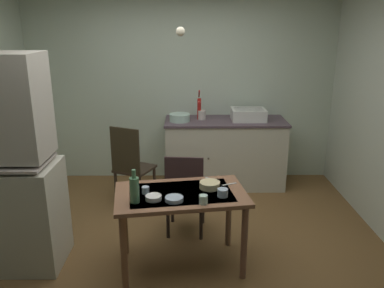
{
  "coord_description": "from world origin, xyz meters",
  "views": [
    {
      "loc": [
        0.09,
        -3.36,
        2.13
      ],
      "look_at": [
        0.13,
        0.22,
        1.01
      ],
      "focal_mm": 36.48,
      "sensor_mm": 36.0,
      "label": 1
    }
  ],
  "objects_px": {
    "glass_bottle": "(134,189)",
    "dining_table": "(181,203)",
    "chair_far_side": "(185,192)",
    "sink_basin": "(248,114)",
    "chair_by_counter": "(131,165)",
    "serving_bowl_wide": "(210,185)",
    "hand_pump": "(199,107)",
    "mixing_bowl_counter": "(180,118)",
    "mug_dark": "(223,193)"
  },
  "relations": [
    {
      "from": "hand_pump",
      "to": "mug_dark",
      "type": "height_order",
      "value": "hand_pump"
    },
    {
      "from": "dining_table",
      "to": "mug_dark",
      "type": "distance_m",
      "value": 0.39
    },
    {
      "from": "hand_pump",
      "to": "mixing_bowl_counter",
      "type": "distance_m",
      "value": 0.3
    },
    {
      "from": "dining_table",
      "to": "mug_dark",
      "type": "bearing_deg",
      "value": -13.09
    },
    {
      "from": "dining_table",
      "to": "serving_bowl_wide",
      "type": "height_order",
      "value": "serving_bowl_wide"
    },
    {
      "from": "chair_far_side",
      "to": "dining_table",
      "type": "bearing_deg",
      "value": -93.4
    },
    {
      "from": "sink_basin",
      "to": "hand_pump",
      "type": "height_order",
      "value": "hand_pump"
    },
    {
      "from": "hand_pump",
      "to": "serving_bowl_wide",
      "type": "relative_size",
      "value": 2.14
    },
    {
      "from": "serving_bowl_wide",
      "to": "sink_basin",
      "type": "bearing_deg",
      "value": 71.5
    },
    {
      "from": "chair_by_counter",
      "to": "sink_basin",
      "type": "bearing_deg",
      "value": 22.63
    },
    {
      "from": "hand_pump",
      "to": "sink_basin",
      "type": "bearing_deg",
      "value": -4.02
    },
    {
      "from": "hand_pump",
      "to": "chair_far_side",
      "type": "distance_m",
      "value": 1.5
    },
    {
      "from": "hand_pump",
      "to": "dining_table",
      "type": "xyz_separation_m",
      "value": [
        -0.21,
        -1.92,
        -0.46
      ]
    },
    {
      "from": "sink_basin",
      "to": "mixing_bowl_counter",
      "type": "bearing_deg",
      "value": -176.82
    },
    {
      "from": "chair_by_counter",
      "to": "serving_bowl_wide",
      "type": "distance_m",
      "value": 1.48
    },
    {
      "from": "mug_dark",
      "to": "mixing_bowl_counter",
      "type": "bearing_deg",
      "value": 101.88
    },
    {
      "from": "sink_basin",
      "to": "chair_by_counter",
      "type": "relative_size",
      "value": 0.44
    },
    {
      "from": "dining_table",
      "to": "serving_bowl_wide",
      "type": "distance_m",
      "value": 0.3
    },
    {
      "from": "mixing_bowl_counter",
      "to": "serving_bowl_wide",
      "type": "height_order",
      "value": "mixing_bowl_counter"
    },
    {
      "from": "hand_pump",
      "to": "mixing_bowl_counter",
      "type": "relative_size",
      "value": 1.47
    },
    {
      "from": "dining_table",
      "to": "chair_far_side",
      "type": "xyz_separation_m",
      "value": [
        0.03,
        0.56,
        -0.14
      ]
    },
    {
      "from": "glass_bottle",
      "to": "hand_pump",
      "type": "bearing_deg",
      "value": 74.61
    },
    {
      "from": "dining_table",
      "to": "sink_basin",
      "type": "bearing_deg",
      "value": 65.59
    },
    {
      "from": "sink_basin",
      "to": "mixing_bowl_counter",
      "type": "relative_size",
      "value": 1.66
    },
    {
      "from": "hand_pump",
      "to": "chair_far_side",
      "type": "relative_size",
      "value": 0.44
    },
    {
      "from": "chair_by_counter",
      "to": "mixing_bowl_counter",
      "type": "bearing_deg",
      "value": 44.51
    },
    {
      "from": "chair_by_counter",
      "to": "hand_pump",
      "type": "bearing_deg",
      "value": 38.51
    },
    {
      "from": "mixing_bowl_counter",
      "to": "chair_by_counter",
      "type": "distance_m",
      "value": 0.92
    },
    {
      "from": "hand_pump",
      "to": "mug_dark",
      "type": "distance_m",
      "value": 2.04
    },
    {
      "from": "chair_far_side",
      "to": "glass_bottle",
      "type": "xyz_separation_m",
      "value": [
        -0.41,
        -0.75,
        0.36
      ]
    },
    {
      "from": "sink_basin",
      "to": "mixing_bowl_counter",
      "type": "distance_m",
      "value": 0.9
    },
    {
      "from": "dining_table",
      "to": "glass_bottle",
      "type": "distance_m",
      "value": 0.47
    },
    {
      "from": "hand_pump",
      "to": "chair_by_counter",
      "type": "relative_size",
      "value": 0.39
    },
    {
      "from": "hand_pump",
      "to": "mixing_bowl_counter",
      "type": "bearing_deg",
      "value": -159.5
    },
    {
      "from": "sink_basin",
      "to": "chair_far_side",
      "type": "distance_m",
      "value": 1.63
    },
    {
      "from": "chair_by_counter",
      "to": "dining_table",
      "type": "bearing_deg",
      "value": -63.92
    },
    {
      "from": "sink_basin",
      "to": "chair_by_counter",
      "type": "xyz_separation_m",
      "value": [
        -1.47,
        -0.61,
        -0.47
      ]
    },
    {
      "from": "dining_table",
      "to": "glass_bottle",
      "type": "relative_size",
      "value": 4.27
    },
    {
      "from": "glass_bottle",
      "to": "sink_basin",
      "type": "bearing_deg",
      "value": 59.34
    },
    {
      "from": "sink_basin",
      "to": "chair_by_counter",
      "type": "height_order",
      "value": "sink_basin"
    },
    {
      "from": "dining_table",
      "to": "glass_bottle",
      "type": "height_order",
      "value": "glass_bottle"
    },
    {
      "from": "sink_basin",
      "to": "mixing_bowl_counter",
      "type": "xyz_separation_m",
      "value": [
        -0.9,
        -0.05,
        -0.03
      ]
    },
    {
      "from": "hand_pump",
      "to": "chair_by_counter",
      "type": "height_order",
      "value": "hand_pump"
    },
    {
      "from": "dining_table",
      "to": "chair_far_side",
      "type": "height_order",
      "value": "chair_far_side"
    },
    {
      "from": "glass_bottle",
      "to": "dining_table",
      "type": "bearing_deg",
      "value": 26.71
    },
    {
      "from": "sink_basin",
      "to": "serving_bowl_wide",
      "type": "height_order",
      "value": "sink_basin"
    },
    {
      "from": "mixing_bowl_counter",
      "to": "chair_far_side",
      "type": "bearing_deg",
      "value": -86.41
    },
    {
      "from": "chair_by_counter",
      "to": "mug_dark",
      "type": "distance_m",
      "value": 1.68
    },
    {
      "from": "sink_basin",
      "to": "chair_by_counter",
      "type": "distance_m",
      "value": 1.66
    },
    {
      "from": "hand_pump",
      "to": "dining_table",
      "type": "height_order",
      "value": "hand_pump"
    }
  ]
}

